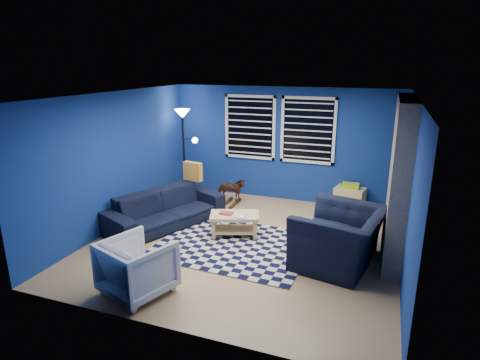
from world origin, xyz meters
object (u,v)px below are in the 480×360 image
at_px(sofa, 166,209).
at_px(armchair_big, 339,238).
at_px(floor_lamp, 184,126).
at_px(cabinet, 349,199).
at_px(coffee_table, 234,220).
at_px(rocking_horse, 231,190).
at_px(armchair_bent, 137,267).
at_px(tv, 403,151).

distance_m(sofa, armchair_big, 3.29).
bearing_deg(floor_lamp, sofa, -74.69).
height_order(cabinet, floor_lamp, floor_lamp).
distance_m(armchair_big, cabinet, 2.47).
xyz_separation_m(armchair_big, floor_lamp, (-3.73, 2.15, 1.20)).
relative_size(coffee_table, cabinet, 1.48).
relative_size(coffee_table, floor_lamp, 0.49).
relative_size(sofa, coffee_table, 2.34).
relative_size(armchair_big, coffee_table, 1.38).
height_order(sofa, rocking_horse, sofa).
bearing_deg(rocking_horse, sofa, 143.57).
distance_m(sofa, rocking_horse, 1.69).
bearing_deg(cabinet, armchair_bent, -107.43).
distance_m(armchair_bent, rocking_horse, 3.69).
bearing_deg(armchair_bent, rocking_horse, -68.72).
distance_m(armchair_big, coffee_table, 1.93).
height_order(coffee_table, cabinet, cabinet).
xyz_separation_m(rocking_horse, cabinet, (2.46, 0.52, -0.07)).
bearing_deg(floor_lamp, coffee_table, -42.59).
relative_size(sofa, rocking_horse, 3.71).
relative_size(tv, cabinet, 1.52).
bearing_deg(rocking_horse, tv, -96.43).
relative_size(tv, coffee_table, 1.03).
xyz_separation_m(armchair_big, coffee_table, (-1.87, 0.44, -0.14)).
relative_size(tv, sofa, 0.44).
relative_size(sofa, armchair_big, 1.69).
bearing_deg(armchair_big, coffee_table, -92.03).
xyz_separation_m(sofa, cabinet, (3.19, 2.04, -0.08)).
bearing_deg(sofa, armchair_bent, -135.09).
relative_size(rocking_horse, coffee_table, 0.63).
bearing_deg(armchair_big, cabinet, -167.19).
bearing_deg(armchair_big, tv, 170.30).
xyz_separation_m(tv, rocking_horse, (-3.38, -0.27, -1.07)).
distance_m(rocking_horse, coffee_table, 1.65).
bearing_deg(armchair_bent, coffee_table, -84.65).
bearing_deg(coffee_table, armchair_big, -13.20).
distance_m(rocking_horse, cabinet, 2.52).
bearing_deg(rocking_horse, floor_lamp, 69.66).
xyz_separation_m(armchair_big, rocking_horse, (-2.53, 1.95, -0.11)).
bearing_deg(cabinet, coffee_table, -119.84).
relative_size(sofa, cabinet, 3.47).
bearing_deg(cabinet, rocking_horse, -156.40).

